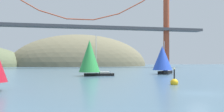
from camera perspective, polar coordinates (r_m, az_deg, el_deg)
The scene contains 6 objects.
ground_plane at distance 30.16m, azimuth 17.42°, elevation -7.46°, with size 360.00×360.00×0.00m, color #426075.
headland_center at distance 161.92m, azimuth -6.75°, elevation -2.11°, with size 80.66×44.00×37.26m, color #6B664C.
suspension_bridge at distance 122.61m, azimuth -6.66°, elevation 6.59°, with size 119.22×6.00×41.30m.
sailboat_blue_spinnaker at distance 68.69m, azimuth 10.55°, elevation -0.56°, with size 7.79×7.83×8.27m.
sailboat_green_sail at distance 59.98m, azimuth -4.63°, elevation -0.20°, with size 8.00×5.10×9.05m.
channel_buoy at distance 39.55m, azimuth 12.92°, elevation -5.36°, with size 1.10×1.10×2.64m.
Camera 1 is at (-15.63, -25.56, 3.47)m, focal length 43.61 mm.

